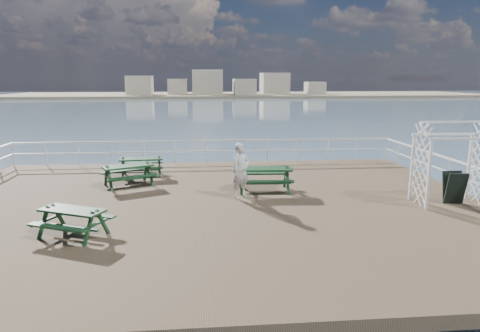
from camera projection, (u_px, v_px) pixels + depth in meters
name	position (u px, v px, depth m)	size (l,w,h in m)	color
ground	(210.00, 208.00, 13.78)	(18.00, 14.00, 0.30)	brown
sea_backdrop	(238.00, 92.00, 145.75)	(300.00, 300.00, 9.20)	#465D75
railing	(206.00, 162.00, 16.07)	(17.77, 13.76, 1.10)	silver
picnic_table_a	(128.00, 171.00, 15.93)	(2.26, 2.09, 0.88)	#123418
picnic_table_b	(141.00, 163.00, 17.54)	(1.85, 1.54, 0.85)	#123418
picnic_table_c	(264.00, 174.00, 15.19)	(2.04, 1.68, 0.95)	#123418
picnic_table_d	(73.00, 217.00, 10.81)	(2.07, 1.92, 0.81)	#123418
trellis_arbor	(450.00, 168.00, 13.51)	(2.14, 1.16, 2.66)	silver
sandwich_board	(454.00, 188.00, 13.66)	(0.66, 0.50, 1.05)	black
person	(241.00, 171.00, 14.22)	(0.67, 0.44, 1.85)	silver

